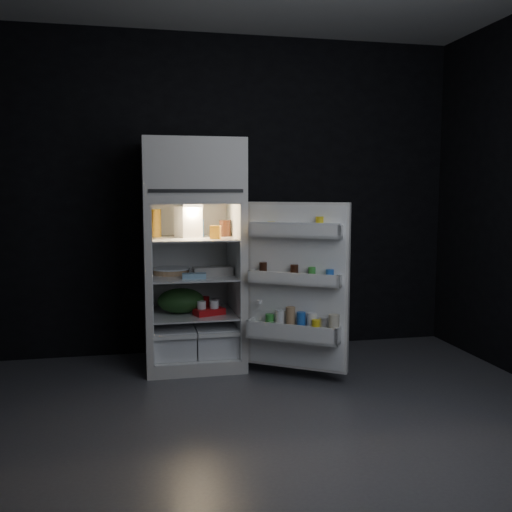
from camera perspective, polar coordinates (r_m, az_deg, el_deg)
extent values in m
cube|color=#4E4E53|center=(3.56, 1.77, -16.43)|extent=(4.00, 3.40, 0.00)
cube|color=black|center=(4.95, -2.86, 6.06)|extent=(4.00, 0.00, 2.70)
cube|color=black|center=(1.68, 15.85, 4.97)|extent=(4.00, 0.00, 2.70)
cube|color=silver|center=(4.70, -6.23, -10.07)|extent=(0.76, 0.70, 0.10)
cube|color=silver|center=(4.54, -10.80, -2.33)|extent=(0.05, 0.70, 1.20)
cube|color=silver|center=(4.61, -1.93, -2.09)|extent=(0.05, 0.70, 1.20)
cube|color=white|center=(4.88, -6.71, -1.64)|extent=(0.66, 0.05, 1.20)
cube|color=silver|center=(4.51, -6.43, 5.73)|extent=(0.76, 0.70, 0.06)
cube|color=silver|center=(4.51, -6.47, 8.78)|extent=(0.76, 0.70, 0.42)
cube|color=black|center=(4.15, -5.97, 6.50)|extent=(0.68, 0.01, 0.02)
cube|color=white|center=(4.51, -10.42, -2.37)|extent=(0.01, 0.65, 1.20)
cube|color=white|center=(4.58, -2.23, -2.14)|extent=(0.01, 0.65, 1.20)
cube|color=white|center=(4.48, -6.39, 5.29)|extent=(0.66, 0.65, 0.01)
cube|color=white|center=(4.66, -6.21, -9.52)|extent=(0.66, 0.65, 0.01)
cube|color=white|center=(4.50, -6.35, 1.77)|extent=(0.65, 0.63, 0.01)
cube|color=white|center=(4.53, -6.30, -2.01)|extent=(0.65, 0.63, 0.01)
cube|color=white|center=(4.58, -6.26, -5.72)|extent=(0.65, 0.63, 0.01)
cube|color=white|center=(4.64, -8.30, -8.15)|extent=(0.32, 0.59, 0.22)
cube|color=white|center=(4.67, -4.21, -8.00)|extent=(0.32, 0.59, 0.22)
cube|color=white|center=(4.30, -8.04, -8.07)|extent=(0.32, 0.02, 0.03)
cube|color=white|center=(4.33, -3.64, -7.91)|extent=(0.32, 0.02, 0.03)
cube|color=#FFE5B2|center=(4.43, -6.33, 5.01)|extent=(0.14, 0.14, 0.02)
cube|color=silver|center=(4.16, 4.18, -3.03)|extent=(0.66, 0.47, 1.22)
cube|color=white|center=(4.13, 4.05, -3.09)|extent=(0.60, 0.41, 1.18)
cube|color=white|center=(4.05, 3.91, 1.99)|extent=(0.61, 0.46, 0.02)
cube|color=white|center=(4.01, 3.75, 2.49)|extent=(0.57, 0.40, 0.10)
cube|color=white|center=(3.95, 8.45, 2.38)|extent=(0.07, 0.09, 0.10)
cube|color=white|center=(4.16, -0.40, 2.65)|extent=(0.07, 0.09, 0.10)
cube|color=white|center=(4.08, 3.85, -2.71)|extent=(0.62, 0.47, 0.02)
cube|color=white|center=(4.04, 3.67, -2.31)|extent=(0.57, 0.40, 0.09)
cube|color=white|center=(3.99, 8.35, -2.49)|extent=(0.07, 0.09, 0.09)
cube|color=white|center=(4.19, -0.42, -1.98)|extent=(0.07, 0.09, 0.09)
cube|color=white|center=(4.15, 3.72, -8.27)|extent=(0.64, 0.50, 0.02)
cube|color=white|center=(4.08, 3.45, -7.74)|extent=(0.57, 0.40, 0.13)
cube|color=white|center=(4.05, 8.19, -7.93)|extent=(0.10, 0.13, 0.13)
cube|color=white|center=(4.25, -0.53, -7.15)|extent=(0.10, 0.13, 0.13)
cube|color=white|center=(4.04, 3.92, 3.29)|extent=(0.60, 0.45, 0.02)
cylinder|color=yellow|center=(3.99, 6.37, 2.99)|extent=(0.08, 0.08, 0.13)
cylinder|color=silver|center=(4.03, 4.45, 2.68)|extent=(0.08, 0.08, 0.08)
cylinder|color=yellow|center=(4.11, 1.53, 2.83)|extent=(0.08, 0.08, 0.09)
cylinder|color=blue|center=(4.00, 7.39, -2.06)|extent=(0.08, 0.08, 0.10)
cylinder|color=#338C33|center=(4.04, 5.61, -1.89)|extent=(0.07, 0.07, 0.11)
cylinder|color=black|center=(4.07, 3.86, -1.72)|extent=(0.08, 0.08, 0.12)
cylinder|color=black|center=(4.16, 0.72, -1.51)|extent=(0.08, 0.08, 0.13)
cylinder|color=beige|center=(4.04, 7.79, -7.17)|extent=(0.11, 0.11, 0.19)
cylinder|color=silver|center=(4.06, 6.69, -7.27)|extent=(0.08, 0.08, 0.17)
cylinder|color=white|center=(4.08, 5.60, -7.00)|extent=(0.09, 0.09, 0.19)
cylinder|color=blue|center=(4.11, 4.53, -6.92)|extent=(0.09, 0.09, 0.19)
cylinder|color=tan|center=(4.13, 3.46, -6.63)|extent=(0.09, 0.09, 0.22)
cylinder|color=silver|center=(4.16, 2.41, -6.74)|extent=(0.09, 0.09, 0.19)
cylinder|color=#338C33|center=(4.19, 1.38, -6.89)|extent=(0.09, 0.09, 0.16)
cylinder|color=yellow|center=(4.04, 5.98, -7.43)|extent=(0.08, 0.08, 0.16)
cylinder|color=silver|center=(4.14, 1.70, -7.37)|extent=(0.08, 0.08, 0.11)
cylinder|color=white|center=(4.18, 0.36, -4.60)|extent=(0.05, 0.05, 0.02)
cube|color=white|center=(4.52, -6.78, 3.40)|extent=(0.22, 0.22, 0.24)
cylinder|color=blue|center=(4.54, -5.88, 2.78)|extent=(0.13, 0.13, 0.14)
cylinder|color=black|center=(4.58, -3.12, 2.78)|extent=(0.12, 0.12, 0.13)
cylinder|color=#B47B1C|center=(4.58, -9.93, 3.26)|extent=(0.09, 0.09, 0.22)
cube|color=orange|center=(4.35, -4.09, 2.38)|extent=(0.09, 0.08, 0.10)
cube|color=gray|center=(4.49, -4.35, -1.54)|extent=(0.32, 0.14, 0.07)
cylinder|color=tan|center=(4.62, -8.47, -1.55)|extent=(0.35, 0.35, 0.04)
cube|color=#82ADC8|center=(4.36, -6.21, -1.99)|extent=(0.18, 0.10, 0.04)
cube|color=beige|center=(4.69, -3.64, -1.31)|extent=(0.14, 0.12, 0.05)
ellipsoid|color=#193815|center=(4.57, -7.53, -4.45)|extent=(0.42, 0.38, 0.20)
cube|color=#B50F12|center=(4.49, -4.71, -5.56)|extent=(0.26, 0.19, 0.05)
cylinder|color=#B50F12|center=(4.78, -5.08, -4.58)|extent=(0.08, 0.08, 0.09)
cylinder|color=silver|center=(4.69, -3.97, -4.78)|extent=(0.10, 0.10, 0.09)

